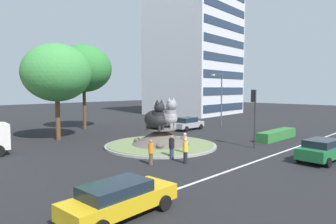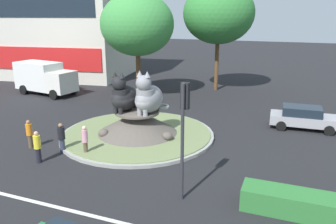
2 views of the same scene
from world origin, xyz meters
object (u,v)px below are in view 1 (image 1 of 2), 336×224
at_px(pedestrian_orange_shirt, 151,151).
at_px(pedestrian_pink_shirt, 185,143).
at_px(cat_statue_black, 156,118).
at_px(cat_statue_grey, 168,116).
at_px(office_tower, 194,53).
at_px(pedestrian_yellow_shirt, 185,150).
at_px(broadleaf_tree_behind_island, 84,68).
at_px(hatchback_near_shophouse, 188,123).
at_px(sedan_on_far_lane, 119,198).
at_px(second_tree_near_tower, 57,73).
at_px(parked_car_right, 322,150).
at_px(traffic_light_mast, 254,107).
at_px(streetlight_arm, 220,96).
at_px(pedestrian_black_shirt, 172,147).

bearing_deg(pedestrian_orange_shirt, pedestrian_pink_shirt, 43.69).
distance_m(cat_statue_black, cat_statue_grey, 1.60).
distance_m(office_tower, pedestrian_yellow_shirt, 42.49).
height_order(broadleaf_tree_behind_island, pedestrian_orange_shirt, broadleaf_tree_behind_island).
bearing_deg(hatchback_near_shophouse, broadleaf_tree_behind_island, 127.59).
relative_size(cat_statue_grey, sedan_on_far_lane, 0.56).
bearing_deg(cat_statue_black, broadleaf_tree_behind_island, 174.77).
height_order(office_tower, second_tree_near_tower, office_tower).
relative_size(cat_statue_grey, pedestrian_yellow_shirt, 1.57).
xyz_separation_m(cat_statue_grey, hatchback_near_shophouse, (8.95, 5.31, -1.80)).
distance_m(pedestrian_orange_shirt, pedestrian_pink_shirt, 3.63).
distance_m(sedan_on_far_lane, parked_car_right, 15.51).
bearing_deg(pedestrian_pink_shirt, cat_statue_black, 126.47).
relative_size(broadleaf_tree_behind_island, pedestrian_pink_shirt, 6.00).
bearing_deg(cat_statue_grey, office_tower, 129.98).
bearing_deg(cat_statue_black, parked_car_right, 25.68).
xyz_separation_m(cat_statue_grey, sedan_on_far_lane, (-12.11, -9.10, -1.84)).
height_order(traffic_light_mast, second_tree_near_tower, second_tree_near_tower).
xyz_separation_m(streetlight_arm, parked_car_right, (-10.90, -15.88, -3.18)).
bearing_deg(broadleaf_tree_behind_island, office_tower, 10.54).
bearing_deg(traffic_light_mast, cat_statue_black, 49.77).
xyz_separation_m(traffic_light_mast, parked_car_right, (-1.08, -5.80, -2.61)).
distance_m(second_tree_near_tower, hatchback_near_shophouse, 16.01).
xyz_separation_m(traffic_light_mast, second_tree_near_tower, (-9.62, 15.61, 3.08)).
xyz_separation_m(second_tree_near_tower, pedestrian_orange_shirt, (-0.31, -13.59, -5.63)).
distance_m(traffic_light_mast, pedestrian_orange_shirt, 10.45).
height_order(pedestrian_black_shirt, sedan_on_far_lane, pedestrian_black_shirt).
bearing_deg(pedestrian_black_shirt, traffic_light_mast, -92.51).
xyz_separation_m(second_tree_near_tower, hatchback_near_shophouse, (14.32, -4.32, -5.72)).
height_order(cat_statue_black, pedestrian_black_shirt, cat_statue_black).
relative_size(cat_statue_grey, traffic_light_mast, 0.55).
height_order(cat_statue_black, pedestrian_orange_shirt, cat_statue_black).
xyz_separation_m(cat_statue_black, traffic_light_mast, (5.85, -5.82, 0.90)).
bearing_deg(parked_car_right, traffic_light_mast, 83.97).
bearing_deg(second_tree_near_tower, parked_car_right, -68.26).
relative_size(broadleaf_tree_behind_island, second_tree_near_tower, 1.11).
bearing_deg(streetlight_arm, traffic_light_mast, 57.35).
xyz_separation_m(office_tower, pedestrian_yellow_shirt, (-32.15, -25.46, -11.14)).
bearing_deg(hatchback_near_shophouse, sedan_on_far_lane, -148.63).
bearing_deg(office_tower, pedestrian_pink_shirt, -146.48).
relative_size(pedestrian_yellow_shirt, parked_car_right, 0.37).
height_order(broadleaf_tree_behind_island, sedan_on_far_lane, broadleaf_tree_behind_island).
bearing_deg(broadleaf_tree_behind_island, streetlight_arm, -39.03).
height_order(traffic_light_mast, parked_car_right, traffic_light_mast).
height_order(cat_statue_grey, traffic_light_mast, traffic_light_mast).
xyz_separation_m(pedestrian_yellow_shirt, pedestrian_orange_shirt, (-1.84, 1.42, -0.02)).
bearing_deg(cat_statue_grey, second_tree_near_tower, -146.26).
height_order(cat_statue_grey, streetlight_arm, streetlight_arm).
bearing_deg(hatchback_near_shophouse, pedestrian_yellow_shirt, -143.13).
height_order(broadleaf_tree_behind_island, pedestrian_yellow_shirt, broadleaf_tree_behind_island).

